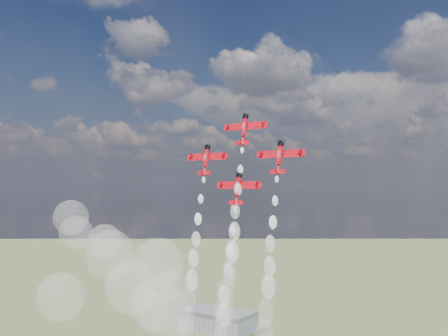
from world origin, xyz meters
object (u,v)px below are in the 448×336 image
at_px(plane_right, 279,157).
at_px(plane_slot, 238,188).
at_px(plane_left, 206,159).
at_px(plane_lead, 244,129).
at_px(hangar, 218,320).

relative_size(plane_right, plane_slot, 1.00).
height_order(plane_right, plane_slot, plane_right).
bearing_deg(plane_slot, plane_left, 172.05).
relative_size(plane_lead, plane_right, 1.00).
bearing_deg(plane_slot, plane_lead, 90.00).
relative_size(hangar, plane_right, 3.83).
height_order(hangar, plane_lead, plane_lead).
xyz_separation_m(plane_left, plane_slot, (12.54, -1.75, -8.60)).
xyz_separation_m(plane_lead, plane_left, (-12.54, -1.75, -8.60)).
height_order(plane_left, plane_right, same).
height_order(plane_lead, plane_slot, plane_lead).
bearing_deg(hangar, plane_lead, -52.77).
bearing_deg(hangar, plane_left, -55.73).
relative_size(plane_left, plane_slot, 1.00).
distance_m(hangar, plane_lead, 246.19).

